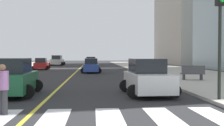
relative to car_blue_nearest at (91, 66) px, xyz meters
name	(u,v)px	position (x,y,z in m)	size (l,w,h in m)	color
sidewalk_kerb_east	(204,77)	(10.28, -8.32, -0.72)	(10.00, 120.00, 0.15)	#B2ADA3
crosswalk_paint	(22,122)	(-1.92, -24.32, -0.79)	(13.50, 4.00, 0.01)	silver
lane_divider_paint	(80,68)	(-1.92, 11.68, -0.79)	(0.16, 80.00, 0.01)	yellow
parking_garage_concrete	(202,8)	(26.39, 32.55, 12.68)	(18.00, 24.00, 26.96)	#B2ADA3
car_blue_nearest	(91,66)	(0.00, 0.00, 0.00)	(2.40, 3.84, 1.71)	#2D479E
car_silver_second	(57,61)	(-7.24, 25.31, 0.18)	(3.06, 4.78, 2.10)	#B7B7BC
car_yellow_third	(92,61)	(-0.02, 30.66, 0.01)	(2.52, 3.94, 1.73)	gold
car_green_fourth	(12,78)	(-3.87, -18.51, 0.09)	(2.76, 4.34, 1.91)	#236B42
car_red_fifth	(41,64)	(-7.34, 8.26, -0.01)	(2.46, 3.85, 1.69)	red
car_white_sixth	(147,78)	(3.08, -18.63, 0.08)	(2.73, 4.27, 1.88)	silver
car_gray_seventh	(91,62)	(-0.26, 18.57, 0.05)	(2.64, 4.13, 1.81)	slate
traffic_light_near_corner	(220,18)	(5.70, -21.31, 2.87)	(0.36, 0.41, 5.03)	black
park_bench	(193,73)	(7.96, -11.88, -0.11)	(1.84, 0.70, 1.12)	#47474C
pedestrian_crossing	(2,87)	(-2.87, -23.18, 0.16)	(0.43, 0.43, 1.75)	#38383D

